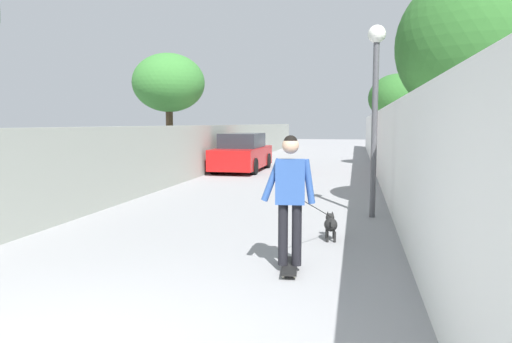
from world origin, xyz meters
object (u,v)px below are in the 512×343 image
Objects in this scene: tree_right_mid at (473,45)px; dog at (330,224)px; person_skateboarder at (290,190)px; tree_right_distant at (398,98)px; tree_left_near at (169,83)px; car_near at (242,153)px; skateboard at (290,266)px; lamp_post at (375,86)px.

tree_right_mid is 5.06m from dog.
tree_right_mid reaches higher than person_skateboarder.
tree_left_near is at bearing 125.25° from tree_right_distant.
dog is at bearing 171.29° from tree_right_distant.
dog is 11.55m from car_near.
car_near is at bearing 40.70° from tree_right_mid.
dog is at bearing -158.76° from car_near.
tree_right_mid is 11.52m from tree_right_distant.
skateboard is 13.10m from car_near.
car_near is (-3.49, 6.37, -2.36)m from tree_right_distant.
tree_left_near is 1.02× the size of car_near.
person_skateboarder is at bearing 145.29° from tree_right_mid.
skateboard is at bearing 0.00° from person_skateboarder.
tree_right_mid is 6.52m from skateboard.
dog is 0.48× the size of car_near.
skateboard is (-4.53, 3.14, -3.48)m from tree_right_mid.
person_skateboarder reaches higher than skateboard.
lamp_post is 4.86m from skateboard.
skateboard is at bearing 145.29° from tree_right_mid.
tree_left_near reaches higher than car_near.
dog is at bearing 160.51° from lamp_post.
tree_left_near reaches higher than dog.
tree_right_distant is at bearing 2.58° from tree_right_mid.
tree_right_mid is at bearing -44.46° from dog.
tree_right_mid is at bearing -177.42° from tree_right_distant.
skateboard is (-3.90, 1.19, -2.65)m from lamp_post.
person_skateboarder is at bearing 166.18° from dog.
tree_right_distant is 16.52m from skateboard.
dog is (-8.25, -6.30, -3.11)m from tree_left_near.
tree_right_mid reaches higher than car_near.
lamp_post is 2.28× the size of person_skateboarder.
skateboard is 0.48× the size of person_skateboarder.
tree_right_mid is 1.23× the size of tree_right_distant.
skateboard is (-16.03, 2.62, -3.01)m from tree_right_distant.
person_skateboarder is (-16.03, 2.62, -1.98)m from tree_right_distant.
lamp_post is at bearing 108.00° from tree_right_mid.
person_skateboarder is at bearing -163.37° from car_near.
tree_right_mid is at bearing -139.30° from car_near.
person_skateboarder is 0.39× the size of car_near.
dog is (-14.25, 2.18, -2.80)m from tree_right_distant.
person_skateboarder is at bearing -149.68° from tree_left_near.
tree_left_near is at bearing 48.99° from lamp_post.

